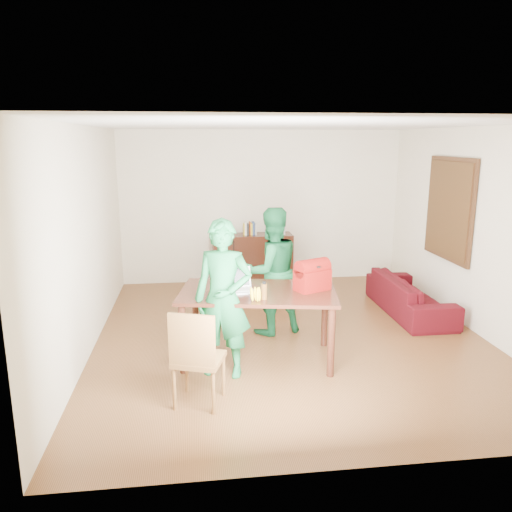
{
  "coord_description": "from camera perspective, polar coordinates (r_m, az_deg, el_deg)",
  "views": [
    {
      "loc": [
        -1.21,
        -6.07,
        2.53
      ],
      "look_at": [
        -0.5,
        -0.43,
        1.2
      ],
      "focal_mm": 35.0,
      "sensor_mm": 36.0,
      "label": 1
    }
  ],
  "objects": [
    {
      "name": "room",
      "position": [
        6.44,
        3.92,
        2.19
      ],
      "size": [
        5.2,
        5.7,
        2.9
      ],
      "color": "#472B11",
      "rests_on": "ground"
    },
    {
      "name": "table",
      "position": [
        5.78,
        0.25,
        -5.02
      ],
      "size": [
        1.93,
        1.3,
        0.83
      ],
      "rotation": [
        0.0,
        0.0,
        -0.17
      ],
      "color": "black",
      "rests_on": "ground"
    },
    {
      "name": "chair",
      "position": [
        5.01,
        -6.54,
        -13.49
      ],
      "size": [
        0.56,
        0.55,
        0.99
      ],
      "rotation": [
        0.0,
        0.0,
        -0.32
      ],
      "color": "brown",
      "rests_on": "ground"
    },
    {
      "name": "person_near",
      "position": [
        5.37,
        -3.77,
        -4.92
      ],
      "size": [
        0.72,
        0.58,
        1.73
      ],
      "primitive_type": "imported",
      "rotation": [
        0.0,
        0.0,
        -0.3
      ],
      "color": "#166433",
      "rests_on": "ground"
    },
    {
      "name": "person_far",
      "position": [
        6.56,
        1.74,
        -1.74
      ],
      "size": [
        0.97,
        0.85,
        1.69
      ],
      "primitive_type": "imported",
      "rotation": [
        0.0,
        0.0,
        3.44
      ],
      "color": "#13562C",
      "rests_on": "ground"
    },
    {
      "name": "laptop",
      "position": [
        5.7,
        -2.11,
        -3.66
      ],
      "size": [
        0.37,
        0.27,
        0.25
      ],
      "rotation": [
        0.0,
        0.0,
        0.07
      ],
      "color": "white",
      "rests_on": "table"
    },
    {
      "name": "bananas",
      "position": [
        5.38,
        -0.05,
        -4.86
      ],
      "size": [
        0.18,
        0.15,
        0.06
      ],
      "primitive_type": null,
      "rotation": [
        0.0,
        0.0,
        0.37
      ],
      "color": "gold",
      "rests_on": "table"
    },
    {
      "name": "bottle",
      "position": [
        5.42,
        0.92,
        -3.96
      ],
      "size": [
        0.08,
        0.08,
        0.2
      ],
      "primitive_type": "cylinder",
      "rotation": [
        0.0,
        0.0,
        -0.33
      ],
      "color": "#5C3815",
      "rests_on": "table"
    },
    {
      "name": "red_bag",
      "position": [
        5.77,
        6.46,
        -2.51
      ],
      "size": [
        0.45,
        0.37,
        0.29
      ],
      "primitive_type": "cube",
      "rotation": [
        0.0,
        0.0,
        0.43
      ],
      "color": "maroon",
      "rests_on": "table"
    },
    {
      "name": "sofa",
      "position": [
        7.79,
        17.18,
        -4.31
      ],
      "size": [
        0.72,
        1.84,
        0.54
      ],
      "primitive_type": "imported",
      "rotation": [
        0.0,
        0.0,
        1.57
      ],
      "color": "#3B0713",
      "rests_on": "ground"
    }
  ]
}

